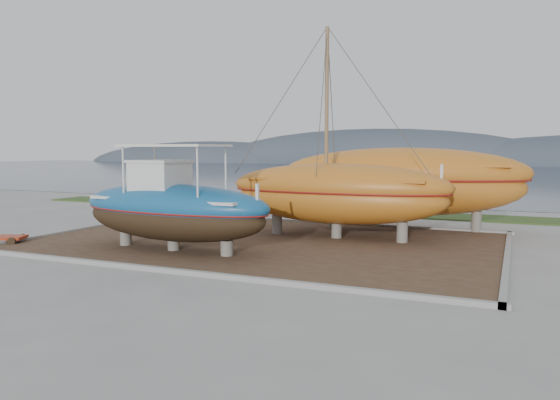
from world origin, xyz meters
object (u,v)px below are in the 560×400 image
at_px(orange_sailboat, 338,134).
at_px(orange_bare_hull, 403,190).
at_px(white_dinghy, 159,212).
at_px(blue_caique, 173,198).
at_px(red_trailer, 6,240).

bearing_deg(orange_sailboat, orange_bare_hull, 59.21).
xyz_separation_m(white_dinghy, orange_sailboat, (9.36, -0.51, 3.77)).
bearing_deg(orange_sailboat, blue_caique, -132.26).
height_order(white_dinghy, orange_sailboat, orange_sailboat).
bearing_deg(orange_bare_hull, white_dinghy, -177.24).
distance_m(orange_sailboat, red_trailer, 14.07).
distance_m(white_dinghy, orange_sailboat, 10.10).
bearing_deg(red_trailer, orange_bare_hull, 11.25).
bearing_deg(orange_bare_hull, red_trailer, -156.69).
distance_m(orange_sailboat, orange_bare_hull, 4.77).
relative_size(orange_sailboat, red_trailer, 4.50).
height_order(orange_bare_hull, red_trailer, orange_bare_hull).
bearing_deg(blue_caique, red_trailer, -166.59).
xyz_separation_m(orange_sailboat, orange_bare_hull, (2.10, 3.47, -2.52)).
height_order(white_dinghy, orange_bare_hull, orange_bare_hull).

